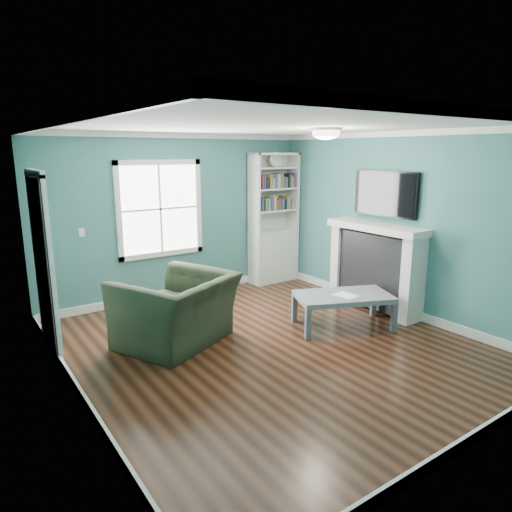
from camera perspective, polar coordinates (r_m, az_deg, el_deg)
floor at (r=5.69m, az=1.85°, el=-11.14°), size 5.00×5.00×0.00m
room_walls at (r=5.25m, az=1.97°, el=4.84°), size 5.00×5.00×5.00m
trim at (r=5.30m, az=1.94°, el=1.15°), size 4.50×5.00×2.60m
window at (r=7.26m, az=-11.89°, el=5.78°), size 1.40×0.06×1.50m
bookshelf at (r=8.21m, az=2.19°, el=3.14°), size 0.90×0.35×2.31m
fireplace at (r=6.99m, az=14.68°, el=-1.45°), size 0.44×1.58×1.30m
tv at (r=6.90m, az=15.86°, el=7.50°), size 0.06×1.10×0.65m
door at (r=5.76m, az=-25.11°, el=-0.81°), size 0.12×0.98×2.17m
ceiling_fixture at (r=5.86m, az=8.75°, el=15.03°), size 0.38×0.38×0.15m
light_switch at (r=6.92m, az=-20.96°, el=2.77°), size 0.08×0.01×0.12m
recliner at (r=5.66m, az=-9.93°, el=-5.29°), size 1.54×1.31×1.14m
coffee_table at (r=6.25m, az=10.88°, el=-5.24°), size 1.42×1.12×0.45m
paper_sheet at (r=6.19m, az=11.13°, el=-4.84°), size 0.26×0.31×0.00m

